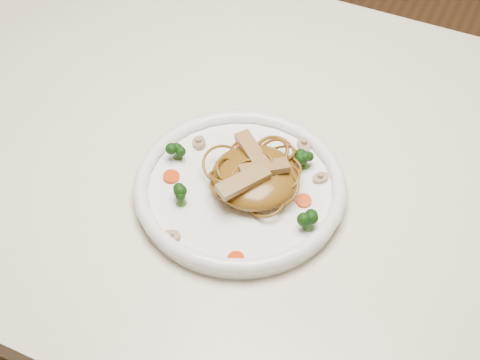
% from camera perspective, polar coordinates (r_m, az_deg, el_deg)
% --- Properties ---
extents(table, '(1.20, 0.80, 0.75)m').
position_cam_1_polar(table, '(1.10, 0.99, -1.28)').
color(table, beige).
rests_on(table, ground).
extents(plate, '(0.33, 0.33, 0.02)m').
position_cam_1_polar(plate, '(0.96, 0.00, -0.87)').
color(plate, white).
rests_on(plate, table).
extents(noodle_mound, '(0.13, 0.13, 0.04)m').
position_cam_1_polar(noodle_mound, '(0.95, 1.16, 0.26)').
color(noodle_mound, brown).
rests_on(noodle_mound, plate).
extents(chicken_a, '(0.06, 0.06, 0.01)m').
position_cam_1_polar(chicken_a, '(0.93, 1.95, 0.93)').
color(chicken_a, '#9D7F4A').
rests_on(chicken_a, noodle_mound).
extents(chicken_b, '(0.06, 0.06, 0.01)m').
position_cam_1_polar(chicken_b, '(0.95, 0.92, 2.44)').
color(chicken_b, '#9D7F4A').
rests_on(chicken_b, noodle_mound).
extents(chicken_c, '(0.06, 0.07, 0.01)m').
position_cam_1_polar(chicken_c, '(0.91, 0.26, -0.11)').
color(chicken_c, '#9D7F4A').
rests_on(chicken_c, noodle_mound).
extents(broccoli_0, '(0.03, 0.03, 0.03)m').
position_cam_1_polar(broccoli_0, '(0.97, 5.21, 1.77)').
color(broccoli_0, '#0D330A').
rests_on(broccoli_0, plate).
extents(broccoli_1, '(0.03, 0.03, 0.03)m').
position_cam_1_polar(broccoli_1, '(0.99, -4.98, 2.45)').
color(broccoli_1, '#0D330A').
rests_on(broccoli_1, plate).
extents(broccoli_2, '(0.04, 0.04, 0.03)m').
position_cam_1_polar(broccoli_2, '(0.93, -4.71, -1.17)').
color(broccoli_2, '#0D330A').
rests_on(broccoli_2, plate).
extents(broccoli_3, '(0.03, 0.03, 0.03)m').
position_cam_1_polar(broccoli_3, '(0.90, 5.49, -3.14)').
color(broccoli_3, '#0D330A').
rests_on(broccoli_3, plate).
extents(carrot_0, '(0.03, 0.03, 0.00)m').
position_cam_1_polar(carrot_0, '(0.99, 4.70, 1.86)').
color(carrot_0, '#EC3808').
rests_on(carrot_0, plate).
extents(carrot_1, '(0.03, 0.03, 0.00)m').
position_cam_1_polar(carrot_1, '(0.97, -5.45, 0.26)').
color(carrot_1, '#EC3808').
rests_on(carrot_1, plate).
extents(carrot_2, '(0.02, 0.02, 0.00)m').
position_cam_1_polar(carrot_2, '(0.94, 5.05, -1.65)').
color(carrot_2, '#EC3808').
rests_on(carrot_2, plate).
extents(carrot_3, '(0.03, 0.03, 0.00)m').
position_cam_1_polar(carrot_3, '(1.01, 0.22, 2.97)').
color(carrot_3, '#EC3808').
rests_on(carrot_3, plate).
extents(carrot_4, '(0.03, 0.03, 0.00)m').
position_cam_1_polar(carrot_4, '(0.88, -0.33, -6.20)').
color(carrot_4, '#EC3808').
rests_on(carrot_4, plate).
extents(mushroom_0, '(0.03, 0.03, 0.01)m').
position_cam_1_polar(mushroom_0, '(0.90, -5.51, -4.47)').
color(mushroom_0, tan).
rests_on(mushroom_0, plate).
extents(mushroom_1, '(0.03, 0.03, 0.01)m').
position_cam_1_polar(mushroom_1, '(0.97, 6.36, 0.16)').
color(mushroom_1, tan).
rests_on(mushroom_1, plate).
extents(mushroom_2, '(0.04, 0.04, 0.01)m').
position_cam_1_polar(mushroom_2, '(1.01, -3.26, 2.97)').
color(mushroom_2, tan).
rests_on(mushroom_2, plate).
extents(mushroom_3, '(0.04, 0.04, 0.01)m').
position_cam_1_polar(mushroom_3, '(1.01, 5.07, 2.85)').
color(mushroom_3, tan).
rests_on(mushroom_3, plate).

